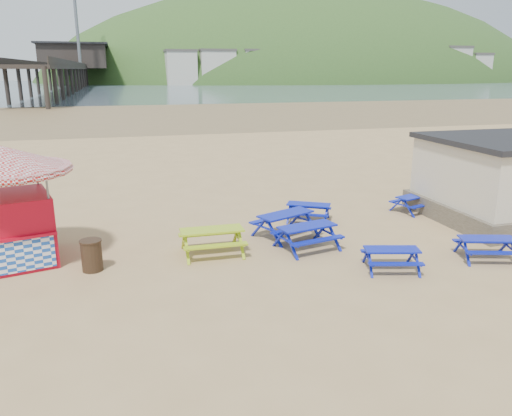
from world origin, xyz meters
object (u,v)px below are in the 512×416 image
object	(u,v)px
picnic_table_blue_a	(286,225)
picnic_table_yellow	(212,241)
litter_bin	(92,255)
picnic_table_blue_b	(308,212)
ice_cream_kiosk	(4,190)

from	to	relation	value
picnic_table_blue_a	picnic_table_yellow	bearing A→B (deg)	176.51
picnic_table_yellow	litter_bin	size ratio (longest dim) A/B	2.13
litter_bin	picnic_table_blue_b	bearing A→B (deg)	20.61
picnic_table_yellow	litter_bin	distance (m)	3.62
ice_cream_kiosk	picnic_table_blue_a	bearing A→B (deg)	-13.72
ice_cream_kiosk	litter_bin	world-z (taller)	ice_cream_kiosk
picnic_table_blue_b	picnic_table_yellow	world-z (taller)	picnic_table_yellow
litter_bin	ice_cream_kiosk	bearing A→B (deg)	151.66
picnic_table_yellow	ice_cream_kiosk	distance (m)	6.26
picnic_table_blue_a	ice_cream_kiosk	world-z (taller)	ice_cream_kiosk
picnic_table_blue_b	litter_bin	distance (m)	8.34
picnic_table_blue_b	picnic_table_yellow	distance (m)	4.92
picnic_table_yellow	ice_cream_kiosk	world-z (taller)	ice_cream_kiosk
picnic_table_blue_b	picnic_table_yellow	size ratio (longest dim) A/B	1.05
picnic_table_yellow	litter_bin	world-z (taller)	litter_bin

